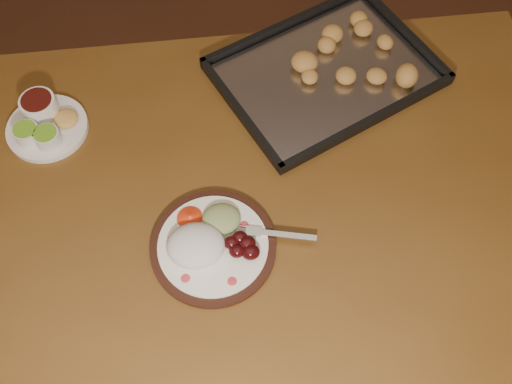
{
  "coord_description": "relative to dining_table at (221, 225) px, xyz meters",
  "views": [
    {
      "loc": [
        0.18,
        -0.27,
        1.76
      ],
      "look_at": [
        0.22,
        0.28,
        0.77
      ],
      "focal_mm": 40.0,
      "sensor_mm": 36.0,
      "label": 1
    }
  ],
  "objects": [
    {
      "name": "dinner_plate",
      "position": [
        -0.02,
        -0.09,
        0.11
      ],
      "size": [
        0.32,
        0.24,
        0.06
      ],
      "rotation": [
        0.0,
        0.0,
        0.02
      ],
      "color": "black",
      "rests_on": "dining_table"
    },
    {
      "name": "baking_tray",
      "position": [
        0.26,
        0.31,
        0.11
      ],
      "size": [
        0.57,
        0.51,
        0.05
      ],
      "rotation": [
        0.0,
        0.0,
        0.48
      ],
      "color": "black",
      "rests_on": "dining_table"
    },
    {
      "name": "dining_table",
      "position": [
        0.0,
        0.0,
        0.0
      ],
      "size": [
        1.54,
        0.96,
        0.75
      ],
      "rotation": [
        0.0,
        0.0,
        0.04
      ],
      "color": "brown",
      "rests_on": "ground"
    },
    {
      "name": "condiment_saucer",
      "position": [
        -0.36,
        0.21,
        0.12
      ],
      "size": [
        0.17,
        0.17,
        0.06
      ],
      "rotation": [
        0.0,
        0.0,
        0.02
      ],
      "color": "white",
      "rests_on": "dining_table"
    }
  ]
}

